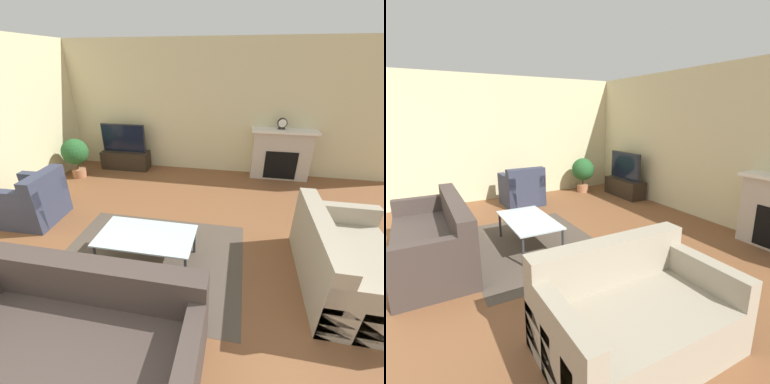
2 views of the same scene
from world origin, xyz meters
TOP-DOWN VIEW (x-y plane):
  - wall_back at (0.00, 5.21)m, footprint 8.93×0.06m
  - wall_left at (-2.99, 2.59)m, footprint 0.06×8.18m
  - area_rug at (-0.14, 2.01)m, footprint 2.37×1.84m
  - tv_stand at (-1.70, 4.91)m, footprint 1.09×0.39m
  - tv at (-1.70, 4.91)m, footprint 1.01×0.06m
  - couch_sectional at (-0.26, 0.73)m, footprint 2.00×0.86m
  - couch_loveseat at (2.15, 2.03)m, footprint 0.99×1.53m
  - armchair_by_window at (-2.20, 2.57)m, footprint 0.79×0.81m
  - coffee_table at (-0.14, 1.96)m, footprint 1.17×0.64m
  - potted_plant at (-2.52, 4.24)m, footprint 0.55×0.55m

SIDE VIEW (x-z plane):
  - area_rug at x=-0.14m, z-range 0.00..0.00m
  - tv_stand at x=-1.70m, z-range 0.00..0.41m
  - couch_loveseat at x=2.15m, z-range -0.12..0.70m
  - couch_sectional at x=-0.26m, z-range -0.12..0.70m
  - armchair_by_window at x=-2.20m, z-range -0.11..0.71m
  - coffee_table at x=-0.14m, z-range 0.17..0.58m
  - potted_plant at x=-2.52m, z-range 0.11..0.95m
  - tv at x=-1.70m, z-range 0.41..1.03m
  - wall_back at x=0.00m, z-range 0.00..2.70m
  - wall_left at x=-2.99m, z-range 0.00..2.70m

